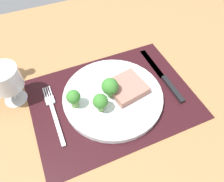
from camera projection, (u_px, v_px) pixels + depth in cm
name	position (u px, v px, depth cm)	size (l,w,h in cm)	color
ground_plane	(113.00, 102.00, 60.46)	(140.00, 110.00, 3.00)	#996D42
placemat	(113.00, 98.00, 59.17)	(43.45, 32.07, 0.30)	black
plate	(113.00, 96.00, 58.42)	(26.95, 26.95, 1.60)	silver
steak	(127.00, 88.00, 57.81)	(9.32, 8.93, 2.15)	#9E6B5B
broccoli_near_fork	(74.00, 98.00, 53.01)	(3.54, 3.54, 5.48)	#6B994C
broccoli_center	(110.00, 87.00, 54.63)	(4.42, 4.42, 6.06)	#6B994C
broccoli_front_edge	(100.00, 102.00, 52.11)	(3.81, 3.81, 5.57)	#6B994C
fork	(54.00, 113.00, 55.75)	(2.40, 19.20, 0.50)	silver
knife	(164.00, 78.00, 63.18)	(1.80, 23.00, 0.80)	black
wine_glass	(6.00, 80.00, 53.11)	(7.85, 7.85, 11.38)	silver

